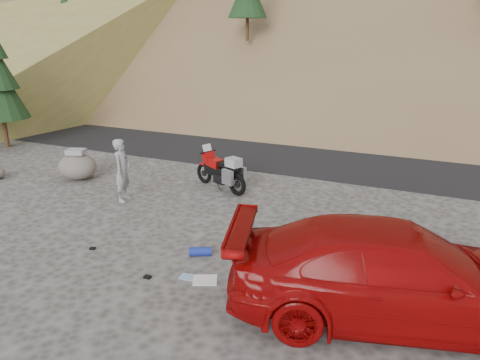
# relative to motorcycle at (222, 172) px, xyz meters

# --- Properties ---
(ground) EXTENTS (140.00, 140.00, 0.00)m
(ground) POSITION_rel_motorcycle_xyz_m (0.16, -3.30, -0.58)
(ground) COLOR #423F3D
(ground) RESTS_ON ground
(road) EXTENTS (120.00, 7.00, 0.05)m
(road) POSITION_rel_motorcycle_xyz_m (0.16, 5.70, -0.58)
(road) COLOR black
(road) RESTS_ON ground
(motorcycle) EXTENTS (2.15, 1.15, 1.35)m
(motorcycle) POSITION_rel_motorcycle_xyz_m (0.00, 0.00, 0.00)
(motorcycle) COLOR black
(motorcycle) RESTS_ON ground
(man) EXTENTS (0.58, 0.75, 1.84)m
(man) POSITION_rel_motorcycle_xyz_m (-2.20, -2.03, -0.58)
(man) COLOR #949599
(man) RESTS_ON ground
(red_car) EXTENTS (6.19, 3.89, 1.67)m
(red_car) POSITION_rel_motorcycle_xyz_m (5.73, -4.83, -0.58)
(red_car) COLOR #940808
(red_car) RESTS_ON ground
(boulder) EXTENTS (1.44, 1.27, 1.04)m
(boulder) POSITION_rel_motorcycle_xyz_m (-4.89, -1.00, -0.12)
(boulder) COLOR #57514B
(boulder) RESTS_ON ground
(gear_white_cloth) EXTENTS (0.61, 0.59, 0.02)m
(gear_white_cloth) POSITION_rel_motorcycle_xyz_m (2.15, -5.11, -0.57)
(gear_white_cloth) COLOR white
(gear_white_cloth) RESTS_ON ground
(gear_blue_mat) EXTENTS (0.53, 0.41, 0.20)m
(gear_blue_mat) POSITION_rel_motorcycle_xyz_m (1.54, -4.21, -0.48)
(gear_blue_mat) COLOR navy
(gear_blue_mat) RESTS_ON ground
(gear_bottle) EXTENTS (0.10, 0.10, 0.24)m
(gear_bottle) POSITION_rel_motorcycle_xyz_m (3.60, -4.88, -0.46)
(gear_bottle) COLOR navy
(gear_bottle) RESTS_ON ground
(gear_funnel) EXTENTS (0.19, 0.19, 0.21)m
(gear_funnel) POSITION_rel_motorcycle_xyz_m (3.76, -4.50, -0.47)
(gear_funnel) COLOR red
(gear_funnel) RESTS_ON ground
(gear_glove_a) EXTENTS (0.15, 0.10, 0.04)m
(gear_glove_a) POSITION_rel_motorcycle_xyz_m (1.04, -5.51, -0.56)
(gear_glove_a) COLOR black
(gear_glove_a) RESTS_ON ground
(gear_glove_b) EXTENTS (0.15, 0.14, 0.04)m
(gear_glove_b) POSITION_rel_motorcycle_xyz_m (-0.86, -4.95, -0.56)
(gear_glove_b) COLOR black
(gear_glove_b) RESTS_ON ground
(gear_blue_cloth) EXTENTS (0.36, 0.28, 0.01)m
(gear_blue_cloth) POSITION_rel_motorcycle_xyz_m (1.78, -5.15, -0.57)
(gear_blue_cloth) COLOR #8CADD9
(gear_blue_cloth) RESTS_ON ground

